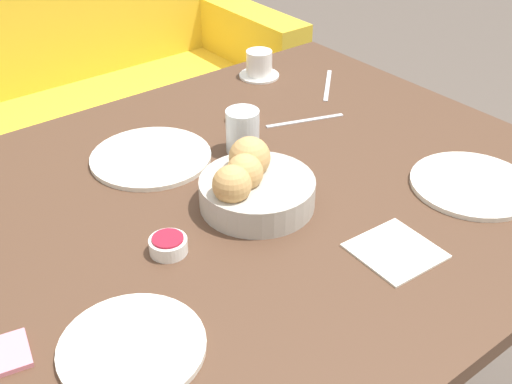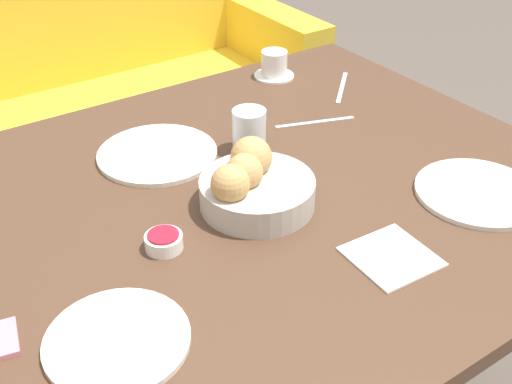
{
  "view_description": "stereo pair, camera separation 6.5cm",
  "coord_description": "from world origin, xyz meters",
  "px_view_note": "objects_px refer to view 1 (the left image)",
  "views": [
    {
      "loc": [
        -0.62,
        -0.82,
        1.41
      ],
      "look_at": [
        -0.0,
        -0.04,
        0.75
      ],
      "focal_mm": 45.0,
      "sensor_mm": 36.0,
      "label": 1
    },
    {
      "loc": [
        -0.56,
        -0.86,
        1.41
      ],
      "look_at": [
        -0.0,
        -0.04,
        0.75
      ],
      "focal_mm": 45.0,
      "sensor_mm": 36.0,
      "label": 2
    }
  ],
  "objects_px": {
    "bread_basket": "(252,186)",
    "jam_bowl_honey": "(242,115)",
    "jam_bowl_berry": "(168,245)",
    "plate_near_left": "(132,347)",
    "water_tumbler": "(243,131)",
    "fork_silver": "(305,121)",
    "napkin": "(395,251)",
    "plate_far_center": "(151,157)",
    "couch": "(46,139)",
    "knife_silver": "(328,85)",
    "plate_near_right": "(472,184)",
    "coffee_cup": "(259,65)"
  },
  "relations": [
    {
      "from": "bread_basket",
      "to": "jam_bowl_honey",
      "type": "xyz_separation_m",
      "value": [
        0.19,
        0.29,
        -0.03
      ]
    },
    {
      "from": "jam_bowl_berry",
      "to": "jam_bowl_honey",
      "type": "height_order",
      "value": "same"
    },
    {
      "from": "plate_near_left",
      "to": "water_tumbler",
      "type": "xyz_separation_m",
      "value": [
        0.46,
        0.35,
        0.04
      ]
    },
    {
      "from": "fork_silver",
      "to": "napkin",
      "type": "distance_m",
      "value": 0.5
    },
    {
      "from": "plate_far_center",
      "to": "napkin",
      "type": "distance_m",
      "value": 0.55
    },
    {
      "from": "napkin",
      "to": "jam_bowl_berry",
      "type": "bearing_deg",
      "value": 141.75
    },
    {
      "from": "couch",
      "to": "fork_silver",
      "type": "xyz_separation_m",
      "value": [
        0.28,
        -1.02,
        0.39
      ]
    },
    {
      "from": "fork_silver",
      "to": "knife_silver",
      "type": "height_order",
      "value": "same"
    },
    {
      "from": "plate_near_left",
      "to": "napkin",
      "type": "bearing_deg",
      "value": -10.23
    },
    {
      "from": "plate_near_right",
      "to": "jam_bowl_honey",
      "type": "distance_m",
      "value": 0.54
    },
    {
      "from": "plate_near_left",
      "to": "plate_near_right",
      "type": "xyz_separation_m",
      "value": [
        0.73,
        -0.04,
        0.0
      ]
    },
    {
      "from": "plate_near_left",
      "to": "fork_silver",
      "type": "distance_m",
      "value": 0.76
    },
    {
      "from": "plate_near_right",
      "to": "coffee_cup",
      "type": "distance_m",
      "value": 0.68
    },
    {
      "from": "plate_near_left",
      "to": "knife_silver",
      "type": "distance_m",
      "value": 0.97
    },
    {
      "from": "plate_far_center",
      "to": "knife_silver",
      "type": "relative_size",
      "value": 1.73
    },
    {
      "from": "jam_bowl_honey",
      "to": "coffee_cup",
      "type": "bearing_deg",
      "value": 42.92
    },
    {
      "from": "couch",
      "to": "jam_bowl_berry",
      "type": "relative_size",
      "value": 26.64
    },
    {
      "from": "bread_basket",
      "to": "plate_near_right",
      "type": "bearing_deg",
      "value": -29.87
    },
    {
      "from": "plate_far_center",
      "to": "knife_silver",
      "type": "distance_m",
      "value": 0.55
    },
    {
      "from": "knife_silver",
      "to": "napkin",
      "type": "bearing_deg",
      "value": -123.87
    },
    {
      "from": "coffee_cup",
      "to": "jam_bowl_berry",
      "type": "xyz_separation_m",
      "value": [
        -0.58,
        -0.49,
        -0.02
      ]
    },
    {
      "from": "jam_bowl_honey",
      "to": "plate_near_right",
      "type": "bearing_deg",
      "value": -69.92
    },
    {
      "from": "coffee_cup",
      "to": "fork_silver",
      "type": "height_order",
      "value": "coffee_cup"
    },
    {
      "from": "jam_bowl_honey",
      "to": "knife_silver",
      "type": "height_order",
      "value": "jam_bowl_honey"
    },
    {
      "from": "bread_basket",
      "to": "coffee_cup",
      "type": "height_order",
      "value": "bread_basket"
    },
    {
      "from": "couch",
      "to": "water_tumbler",
      "type": "xyz_separation_m",
      "value": [
        0.08,
        -1.04,
        0.44
      ]
    },
    {
      "from": "jam_bowl_honey",
      "to": "napkin",
      "type": "relative_size",
      "value": 0.47
    },
    {
      "from": "coffee_cup",
      "to": "jam_bowl_berry",
      "type": "relative_size",
      "value": 1.62
    },
    {
      "from": "couch",
      "to": "jam_bowl_berry",
      "type": "height_order",
      "value": "couch"
    },
    {
      "from": "couch",
      "to": "bread_basket",
      "type": "height_order",
      "value": "couch"
    },
    {
      "from": "plate_near_left",
      "to": "coffee_cup",
      "type": "bearing_deg",
      "value": 40.96
    },
    {
      "from": "water_tumbler",
      "to": "fork_silver",
      "type": "distance_m",
      "value": 0.2
    },
    {
      "from": "water_tumbler",
      "to": "knife_silver",
      "type": "relative_size",
      "value": 0.64
    },
    {
      "from": "couch",
      "to": "plate_near_right",
      "type": "xyz_separation_m",
      "value": [
        0.35,
        -1.43,
        0.4
      ]
    },
    {
      "from": "coffee_cup",
      "to": "knife_silver",
      "type": "bearing_deg",
      "value": -56.63
    },
    {
      "from": "water_tumbler",
      "to": "napkin",
      "type": "distance_m",
      "value": 0.44
    },
    {
      "from": "plate_near_left",
      "to": "fork_silver",
      "type": "relative_size",
      "value": 1.15
    },
    {
      "from": "jam_bowl_honey",
      "to": "napkin",
      "type": "xyz_separation_m",
      "value": [
        -0.09,
        -0.55,
        -0.01
      ]
    },
    {
      "from": "jam_bowl_berry",
      "to": "napkin",
      "type": "bearing_deg",
      "value": -38.25
    },
    {
      "from": "plate_near_right",
      "to": "plate_far_center",
      "type": "relative_size",
      "value": 0.95
    },
    {
      "from": "couch",
      "to": "coffee_cup",
      "type": "xyz_separation_m",
      "value": [
        0.35,
        -0.75,
        0.43
      ]
    },
    {
      "from": "jam_bowl_berry",
      "to": "coffee_cup",
      "type": "bearing_deg",
      "value": 39.84
    },
    {
      "from": "bread_basket",
      "to": "jam_bowl_berry",
      "type": "bearing_deg",
      "value": -173.55
    },
    {
      "from": "coffee_cup",
      "to": "jam_bowl_honey",
      "type": "relative_size",
      "value": 1.62
    },
    {
      "from": "water_tumbler",
      "to": "coffee_cup",
      "type": "height_order",
      "value": "water_tumbler"
    },
    {
      "from": "knife_silver",
      "to": "napkin",
      "type": "relative_size",
      "value": 1.05
    },
    {
      "from": "water_tumbler",
      "to": "knife_silver",
      "type": "height_order",
      "value": "water_tumbler"
    },
    {
      "from": "fork_silver",
      "to": "napkin",
      "type": "height_order",
      "value": "napkin"
    },
    {
      "from": "bread_basket",
      "to": "jam_bowl_berry",
      "type": "xyz_separation_m",
      "value": [
        -0.2,
        -0.02,
        -0.03
      ]
    },
    {
      "from": "couch",
      "to": "coffee_cup",
      "type": "height_order",
      "value": "couch"
    }
  ]
}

